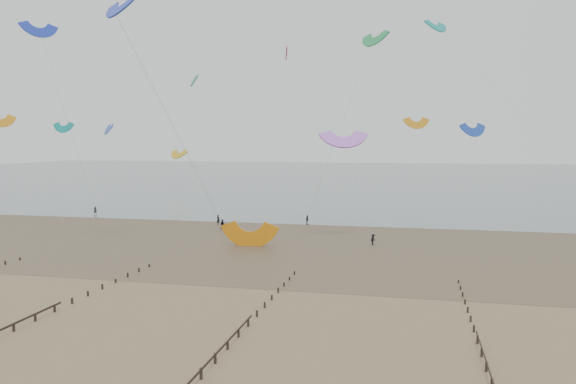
% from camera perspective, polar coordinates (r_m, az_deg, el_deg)
% --- Properties ---
extents(ground, '(500.00, 500.00, 0.00)m').
position_cam_1_polar(ground, '(54.57, -6.20, -11.03)').
color(ground, brown).
rests_on(ground, ground).
extents(sea_and_shore, '(500.00, 665.00, 0.03)m').
position_cam_1_polar(sea_and_shore, '(87.91, -1.48, -4.78)').
color(sea_and_shore, '#475654').
rests_on(sea_and_shore, ground).
extents(kitesurfer_lead, '(0.71, 0.53, 1.76)m').
position_cam_1_polar(kitesurfer_lead, '(103.55, -7.11, -2.81)').
color(kitesurfer_lead, black).
rests_on(kitesurfer_lead, ground).
extents(kitesurfers, '(128.65, 29.33, 1.83)m').
position_cam_1_polar(kitesurfers, '(97.74, 19.51, -3.56)').
color(kitesurfers, black).
rests_on(kitesurfers, ground).
extents(grounded_kite, '(7.34, 5.77, 3.98)m').
position_cam_1_polar(grounded_kite, '(82.15, -3.94, -5.50)').
color(grounded_kite, orange).
rests_on(grounded_kite, ground).
extents(kites_airborne, '(242.20, 116.50, 39.78)m').
position_cam_1_polar(kites_airborne, '(147.85, -0.81, 8.65)').
color(kites_airborne, gold).
rests_on(kites_airborne, ground).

